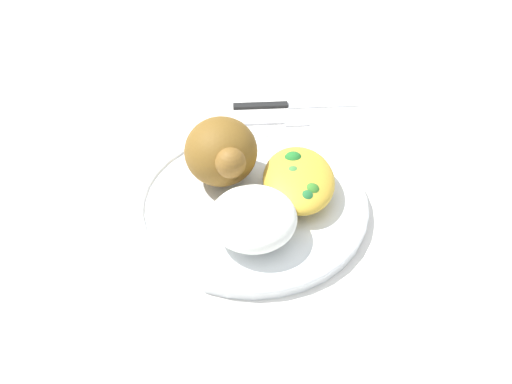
{
  "coord_description": "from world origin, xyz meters",
  "views": [
    {
      "loc": [
        0.45,
        -0.0,
        0.44
      ],
      "look_at": [
        0.0,
        0.0,
        0.03
      ],
      "focal_mm": 37.77,
      "sensor_mm": 36.0,
      "label": 1
    }
  ],
  "objects": [
    {
      "name": "knife",
      "position": [
        -0.22,
        0.05,
        0.0
      ],
      "size": [
        0.03,
        0.19,
        0.01
      ],
      "color": "black",
      "rests_on": "ground_plane"
    },
    {
      "name": "ground_plane",
      "position": [
        0.0,
        0.0,
        0.0
      ],
      "size": [
        2.0,
        2.0,
        0.0
      ],
      "primitive_type": "plane",
      "color": "silver"
    },
    {
      "name": "plate",
      "position": [
        0.0,
        0.0,
        0.01
      ],
      "size": [
        0.27,
        0.27,
        0.02
      ],
      "color": "white",
      "rests_on": "ground_plane"
    },
    {
      "name": "fork",
      "position": [
        -0.17,
        0.02,
        0.0
      ],
      "size": [
        0.02,
        0.14,
        0.01
      ],
      "color": "#B2B2B7",
      "rests_on": "ground_plane"
    },
    {
      "name": "rice_pile",
      "position": [
        0.05,
        0.0,
        0.04
      ],
      "size": [
        0.09,
        0.09,
        0.05
      ],
      "primitive_type": "ellipsoid",
      "color": "white",
      "rests_on": "plate"
    },
    {
      "name": "mac_cheese_with_broccoli",
      "position": [
        -0.01,
        0.05,
        0.03
      ],
      "size": [
        0.12,
        0.08,
        0.04
      ],
      "color": "gold",
      "rests_on": "plate"
    },
    {
      "name": "roasted_chicken",
      "position": [
        -0.04,
        -0.04,
        0.05
      ],
      "size": [
        0.1,
        0.09,
        0.08
      ],
      "color": "brown",
      "rests_on": "plate"
    }
  ]
}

